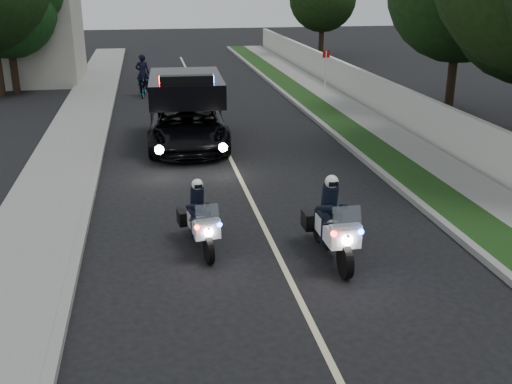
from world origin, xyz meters
TOP-DOWN VIEW (x-y plane):
  - ground at (0.00, 0.00)m, footprint 120.00×120.00m
  - curb_right at (4.10, 10.00)m, footprint 0.20×60.00m
  - grass_verge at (4.80, 10.00)m, footprint 1.20×60.00m
  - sidewalk_right at (6.10, 10.00)m, footprint 1.40×60.00m
  - property_wall at (7.10, 10.00)m, footprint 0.22×60.00m
  - curb_left at (-4.10, 10.00)m, footprint 0.20×60.00m
  - sidewalk_left at (-5.20, 10.00)m, footprint 2.00×60.00m
  - lane_marking at (0.00, 10.00)m, footprint 0.12×50.00m
  - police_moto_left at (-1.55, 2.65)m, footprint 0.86×1.85m
  - police_moto_right at (1.05, 1.70)m, footprint 0.74×2.07m
  - police_suv at (-1.20, 11.03)m, footprint 2.81×5.70m
  - bicycle at (-2.66, 20.35)m, footprint 0.73×1.71m
  - cyclist at (-2.66, 20.35)m, footprint 0.65×0.44m
  - sign_post at (6.00, 18.95)m, footprint 0.38×0.38m
  - tree_right_d at (10.07, 14.27)m, footprint 7.72×7.72m
  - tree_right_e at (10.03, 33.67)m, footprint 4.85×4.85m
  - tree_left_near at (-8.86, 22.27)m, footprint 5.96×5.96m
  - tree_left_far at (-9.43, 21.65)m, footprint 6.42×6.42m

SIDE VIEW (x-z plane):
  - ground at x=0.00m, z-range 0.00..0.00m
  - police_moto_left at x=-1.55m, z-range -0.76..0.76m
  - police_moto_right at x=1.05m, z-range -0.88..0.88m
  - police_suv at x=-1.20m, z-range -1.36..1.36m
  - bicycle at x=-2.66m, z-range -0.44..0.44m
  - cyclist at x=-2.66m, z-range -0.90..0.90m
  - sign_post at x=6.00m, z-range -1.12..1.12m
  - tree_right_d at x=10.07m, z-range -4.88..4.88m
  - tree_right_e at x=10.03m, z-range -3.94..3.94m
  - tree_left_near at x=-8.86m, z-range -3.95..3.95m
  - tree_left_far at x=-9.43m, z-range -4.69..4.69m
  - lane_marking at x=0.00m, z-range 0.00..0.01m
  - curb_right at x=4.10m, z-range 0.00..0.15m
  - curb_left at x=-4.10m, z-range 0.00..0.15m
  - grass_verge at x=4.80m, z-range 0.00..0.16m
  - sidewalk_right at x=6.10m, z-range 0.00..0.16m
  - sidewalk_left at x=-5.20m, z-range 0.00..0.16m
  - property_wall at x=7.10m, z-range 0.00..1.50m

